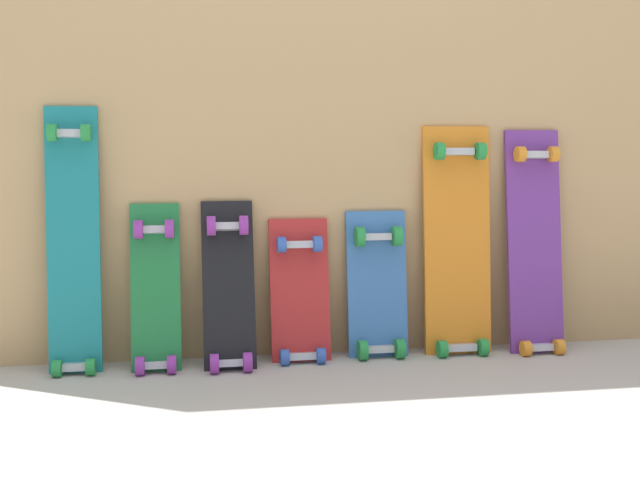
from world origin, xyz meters
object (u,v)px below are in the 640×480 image
Objects in this scene: skateboard_black at (229,294)px; skateboard_purple at (535,251)px; skateboard_teal at (73,250)px; skateboard_orange at (458,250)px; skateboard_blue at (378,293)px; skateboard_green at (156,297)px; skateboard_red at (300,300)px.

skateboard_purple is (1.08, 0.03, 0.12)m from skateboard_black.
skateboard_teal is 1.30m from skateboard_orange.
skateboard_orange reaches higher than skateboard_blue.
skateboard_black is 0.71× the size of skateboard_orange.
skateboard_purple is at bearing 0.68° from skateboard_green.
skateboard_teal is 0.76m from skateboard_red.
skateboard_orange is at bearing 0.45° from skateboard_teal.
skateboard_teal is 0.52m from skateboard_black.
skateboard_green is 0.24m from skateboard_black.
skateboard_orange is (1.04, 0.03, 0.13)m from skateboard_green.
skateboard_orange is at bearing 176.68° from skateboard_purple.
skateboard_black is 1.09m from skateboard_purple.
skateboard_blue is 0.66× the size of skateboard_purple.
skateboard_black is at bearing -178.57° from skateboard_purple.
skateboard_black is at bearing -2.74° from skateboard_green.
skateboard_blue is 0.58m from skateboard_purple.
skateboard_green is at bearing -177.60° from skateboard_blue.
skateboard_green is 0.99× the size of skateboard_black.
skateboard_teal is 0.30m from skateboard_green.
skateboard_teal is at bearing 176.17° from skateboard_black.
skateboard_teal reaches higher than skateboard_purple.
skateboard_black is (0.24, -0.01, 0.00)m from skateboard_green.
skateboard_blue is at bearing 4.77° from skateboard_black.
skateboard_black is 0.72× the size of skateboard_purple.
skateboard_blue is (1.01, 0.01, -0.17)m from skateboard_teal.
skateboard_green is 1.07× the size of skateboard_blue.
skateboard_blue is 0.32m from skateboard_orange.
skateboard_purple reaches higher than skateboard_green.
skateboard_black is 0.25m from skateboard_red.
skateboard_green is 0.70× the size of skateboard_orange.
skateboard_green is 1.33m from skateboard_purple.
skateboard_teal reaches higher than skateboard_green.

